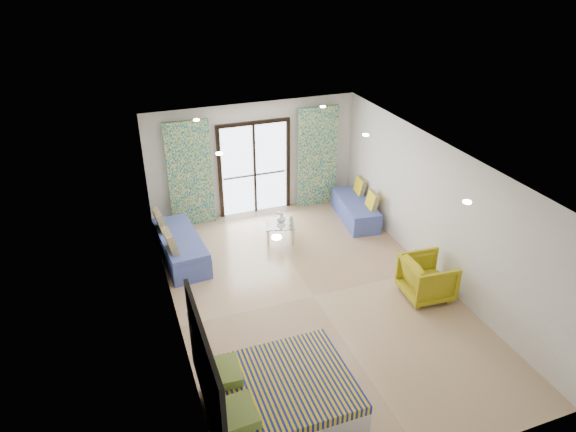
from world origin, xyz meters
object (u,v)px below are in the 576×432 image
object	(u,v)px
daybed_left	(180,246)
bed	(280,396)
armchair	(428,276)
daybed_right	(356,209)
coffee_table	(280,225)

from	to	relation	value
daybed_left	bed	bearing A→B (deg)	-86.54
daybed_left	armchair	bearing A→B (deg)	-39.54
daybed_right	armchair	bearing A→B (deg)	-85.44
daybed_left	armchair	xyz separation A→B (m)	(4.09, -2.84, 0.13)
daybed_right	coffee_table	bearing A→B (deg)	-164.78
bed	daybed_left	distance (m)	4.48
armchair	daybed_left	bearing A→B (deg)	59.45
bed	daybed_right	xyz separation A→B (m)	(3.59, 4.77, -0.02)
bed	coffee_table	size ratio (longest dim) A/B	2.58
bed	coffee_table	distance (m)	4.75
bed	coffee_table	bearing A→B (deg)	70.62
bed	daybed_right	bearing A→B (deg)	53.00
daybed_left	daybed_right	bearing A→B (deg)	-0.27
daybed_left	daybed_right	xyz separation A→B (m)	(4.23, 0.33, -0.04)
coffee_table	armchair	bearing A→B (deg)	-57.10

